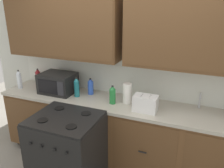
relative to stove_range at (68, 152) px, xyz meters
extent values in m
cube|color=silver|center=(0.41, 0.96, 0.80)|extent=(4.55, 0.05, 2.55)
cube|color=silver|center=(0.41, 0.93, 0.66)|extent=(3.35, 0.01, 0.40)
cube|color=brown|center=(-0.45, 0.76, 1.43)|extent=(1.62, 0.34, 0.95)
cube|color=brown|center=(-0.45, 0.59, 1.43)|extent=(1.59, 0.01, 0.89)
cube|color=brown|center=(1.27, 0.76, 1.43)|extent=(1.62, 0.34, 0.95)
cube|color=brown|center=(1.27, 0.59, 1.43)|extent=(1.59, 0.01, 0.89)
cube|color=black|center=(0.41, 0.66, -0.42)|extent=(3.28, 0.48, 0.10)
cube|color=brown|center=(0.41, 0.63, 0.02)|extent=(3.35, 0.60, 0.79)
cube|color=brown|center=(-0.85, 0.33, 0.02)|extent=(0.77, 0.01, 0.72)
cube|color=black|center=(-0.85, 0.31, 0.02)|extent=(0.10, 0.01, 0.01)
cube|color=brown|center=(-0.01, 0.33, 0.02)|extent=(0.77, 0.01, 0.72)
cube|color=black|center=(-0.01, 0.31, 0.02)|extent=(0.10, 0.01, 0.01)
cube|color=brown|center=(0.83, 0.33, 0.02)|extent=(0.77, 0.01, 0.72)
cube|color=black|center=(0.83, 0.31, 0.02)|extent=(0.10, 0.01, 0.01)
cube|color=#ADA899|center=(0.41, 0.63, 0.44)|extent=(3.38, 0.63, 0.04)
cube|color=#A8AAAF|center=(1.38, 0.66, 0.44)|extent=(0.56, 0.38, 0.02)
cube|color=black|center=(0.00, 0.00, -0.01)|extent=(0.76, 0.66, 0.92)
cube|color=black|center=(0.00, 0.00, 0.46)|extent=(0.74, 0.65, 0.02)
cylinder|color=black|center=(-0.18, -0.16, 0.47)|extent=(0.12, 0.12, 0.01)
cylinder|color=black|center=(0.18, -0.16, 0.47)|extent=(0.12, 0.12, 0.01)
cylinder|color=black|center=(-0.18, 0.16, 0.47)|extent=(0.12, 0.12, 0.01)
cylinder|color=black|center=(0.18, 0.16, 0.47)|extent=(0.12, 0.12, 0.01)
cylinder|color=black|center=(-0.22, -0.34, 0.28)|extent=(0.03, 0.02, 0.03)
cylinder|color=black|center=(-0.08, -0.34, 0.28)|extent=(0.03, 0.02, 0.03)
cylinder|color=black|center=(0.08, -0.34, 0.28)|extent=(0.03, 0.02, 0.03)
cylinder|color=black|center=(0.22, -0.34, 0.28)|extent=(0.03, 0.02, 0.03)
cube|color=black|center=(-0.51, 0.64, 0.60)|extent=(0.48, 0.36, 0.28)
cube|color=black|center=(-0.55, 0.45, 0.60)|extent=(0.31, 0.01, 0.19)
cube|color=#28282D|center=(-0.35, 0.45, 0.60)|extent=(0.10, 0.01, 0.19)
cube|color=white|center=(0.78, 0.52, 0.55)|extent=(0.28, 0.18, 0.19)
cube|color=black|center=(0.73, 0.52, 0.64)|extent=(0.02, 0.13, 0.01)
cube|color=black|center=(0.83, 0.52, 0.64)|extent=(0.02, 0.13, 0.01)
cylinder|color=#B2B5BA|center=(1.38, 0.84, 0.56)|extent=(0.02, 0.02, 0.20)
cylinder|color=white|center=(0.51, 0.66, 0.59)|extent=(0.12, 0.12, 0.26)
cylinder|color=maroon|center=(-0.99, 0.79, 0.56)|extent=(0.08, 0.08, 0.20)
cone|color=maroon|center=(-0.99, 0.79, 0.68)|extent=(0.07, 0.07, 0.05)
cylinder|color=black|center=(-0.99, 0.79, 0.70)|extent=(0.03, 0.03, 0.02)
cylinder|color=#237A38|center=(0.35, 0.57, 0.55)|extent=(0.08, 0.08, 0.19)
cone|color=#237A38|center=(0.35, 0.57, 0.67)|extent=(0.07, 0.07, 0.05)
cylinder|color=black|center=(0.35, 0.57, 0.69)|extent=(0.03, 0.03, 0.02)
cylinder|color=#1E707A|center=(-0.19, 0.60, 0.56)|extent=(0.07, 0.07, 0.22)
cone|color=#1E707A|center=(-0.19, 0.60, 0.70)|extent=(0.07, 0.07, 0.05)
cylinder|color=black|center=(-0.19, 0.60, 0.72)|extent=(0.03, 0.03, 0.02)
cylinder|color=blue|center=(-0.05, 0.74, 0.55)|extent=(0.08, 0.08, 0.19)
cone|color=blue|center=(-0.05, 0.74, 0.66)|extent=(0.07, 0.07, 0.05)
cylinder|color=black|center=(-0.05, 0.74, 0.68)|extent=(0.03, 0.03, 0.02)
cylinder|color=silver|center=(-1.14, 0.56, 0.57)|extent=(0.07, 0.07, 0.22)
cone|color=silver|center=(-1.14, 0.56, 0.71)|extent=(0.06, 0.06, 0.06)
cylinder|color=black|center=(-1.14, 0.56, 0.73)|extent=(0.02, 0.02, 0.02)
camera|label=1|loc=(1.35, -1.94, 1.70)|focal=37.19mm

